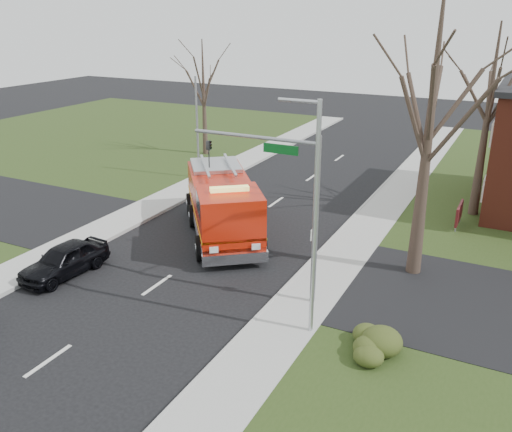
% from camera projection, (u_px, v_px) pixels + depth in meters
% --- Properties ---
extents(ground, '(120.00, 120.00, 0.00)m').
position_uv_depth(ground, '(157.00, 285.00, 23.06)').
color(ground, black).
rests_on(ground, ground).
extents(sidewalk_right, '(2.40, 80.00, 0.15)m').
position_uv_depth(sidewalk_right, '(291.00, 318.00, 20.41)').
color(sidewalk_right, '#9B9B95').
rests_on(sidewalk_right, ground).
extents(sidewalk_left, '(2.40, 80.00, 0.15)m').
position_uv_depth(sidewalk_left, '(51.00, 256.00, 25.66)').
color(sidewalk_left, '#9B9B95').
rests_on(sidewalk_left, ground).
extents(health_center_sign, '(0.12, 2.00, 1.40)m').
position_uv_depth(health_center_sign, '(459.00, 213.00, 28.73)').
color(health_center_sign, '#521317').
rests_on(health_center_sign, ground).
extents(hedge_corner, '(2.80, 2.00, 0.90)m').
position_uv_depth(hedge_corner, '(355.00, 339.00, 18.21)').
color(hedge_corner, '#313F17').
rests_on(hedge_corner, lawn_right).
extents(bare_tree_near, '(6.00, 6.00, 12.00)m').
position_uv_depth(bare_tree_near, '(432.00, 106.00, 21.42)').
color(bare_tree_near, '#32241D').
rests_on(bare_tree_near, ground).
extents(bare_tree_far, '(5.25, 5.25, 10.50)m').
position_uv_depth(bare_tree_far, '(490.00, 101.00, 28.62)').
color(bare_tree_far, '#32241D').
rests_on(bare_tree_far, ground).
extents(bare_tree_left, '(4.50, 4.50, 9.00)m').
position_uv_depth(bare_tree_left, '(203.00, 85.00, 42.01)').
color(bare_tree_left, '#32241D').
rests_on(bare_tree_left, ground).
extents(traffic_signal_mast, '(5.29, 0.18, 6.80)m').
position_uv_depth(traffic_signal_mast, '(285.00, 187.00, 20.44)').
color(traffic_signal_mast, gray).
rests_on(traffic_signal_mast, ground).
extents(streetlight_pole, '(1.48, 0.16, 8.40)m').
position_uv_depth(streetlight_pole, '(314.00, 216.00, 18.01)').
color(streetlight_pole, '#B7BABF').
rests_on(streetlight_pole, ground).
extents(utility_pole_far, '(0.14, 0.14, 7.00)m').
position_uv_depth(utility_pole_far, '(197.00, 129.00, 36.38)').
color(utility_pole_far, gray).
rests_on(utility_pole_far, ground).
extents(fire_engine, '(7.58, 8.65, 3.49)m').
position_uv_depth(fire_engine, '(223.00, 207.00, 27.68)').
color(fire_engine, '#BA1A08').
rests_on(fire_engine, ground).
extents(parked_car_maroon, '(2.01, 4.31, 1.43)m').
position_uv_depth(parked_car_maroon, '(64.00, 260.00, 23.75)').
color(parked_car_maroon, black).
rests_on(parked_car_maroon, ground).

